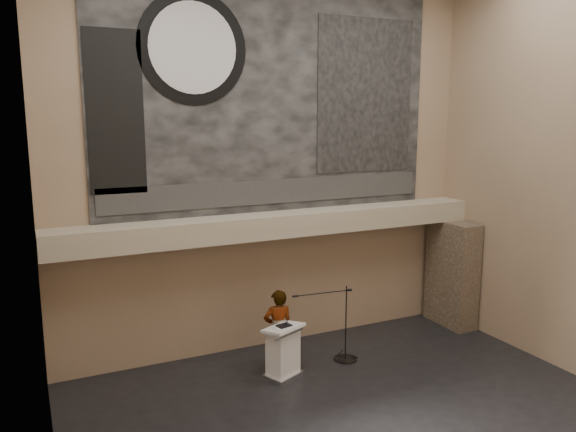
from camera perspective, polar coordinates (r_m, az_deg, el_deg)
floor at (r=10.63m, az=7.93°, el=-20.15°), size 10.00×10.00×0.00m
wall_back at (r=12.74m, az=-1.55°, el=5.23°), size 10.00×0.02×8.50m
wall_left at (r=7.68m, az=-24.11°, el=1.03°), size 0.02×8.00×8.50m
soffit at (r=12.56m, az=-0.79°, el=-0.83°), size 10.00×0.80×0.50m
sprinkler_left at (r=12.01m, az=-7.64°, el=-2.81°), size 0.04×0.04×0.06m
sprinkler_right at (r=13.46m, az=6.68°, el=-1.36°), size 0.04×0.04×0.06m
banner at (r=12.67m, az=-1.53°, el=11.77°), size 8.00×0.05×5.00m
banner_text_strip at (r=12.74m, az=-1.41°, el=2.52°), size 7.76×0.02×0.55m
banner_clock_rim at (r=12.08m, az=-9.63°, el=16.46°), size 2.30×0.02×2.30m
banner_clock_face at (r=12.06m, az=-9.61°, el=16.48°), size 1.84×0.02×1.84m
banner_building_print at (r=13.79m, az=7.89°, el=11.97°), size 2.60×0.02×3.60m
banner_brick_print at (r=11.66m, az=-17.13°, el=9.99°), size 1.10×0.02×3.20m
stone_pier at (r=15.09m, az=16.32°, el=-5.60°), size 0.60×1.40×2.70m
lectern at (r=11.90m, az=-0.51°, el=-13.59°), size 0.94×0.82×1.14m
binder at (r=11.66m, az=-0.38°, el=-11.09°), size 0.32×0.27×0.04m
papers at (r=11.63m, az=-0.71°, el=-11.24°), size 0.26×0.32×0.00m
speaker_person at (r=12.15m, az=-1.01°, el=-11.44°), size 0.69×0.51×1.74m
mic_stand at (r=12.82m, az=5.67°, el=-13.25°), size 1.50×0.52×1.70m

